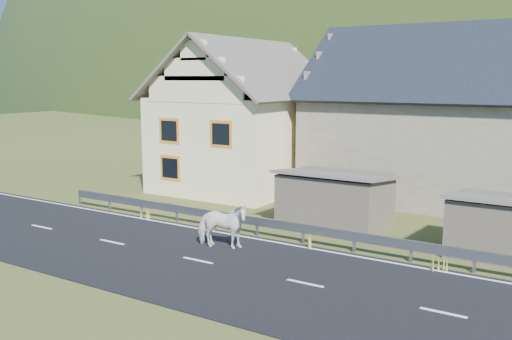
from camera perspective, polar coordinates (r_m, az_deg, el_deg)
The scene contains 10 objects.
ground at distance 17.20m, azimuth 4.94°, elevation -11.35°, with size 160.00×160.00×0.00m, color #37471E.
road at distance 17.19m, azimuth 4.95°, elevation -11.29°, with size 60.00×7.00×0.04m, color black.
lane_markings at distance 17.18m, azimuth 4.95°, elevation -11.21°, with size 60.00×6.60×0.01m, color silver.
guardrail at distance 20.21m, azimuth 9.80°, elevation -6.62°, with size 28.10×0.09×0.75m.
shed_left at distance 23.36m, azimuth 7.95°, elevation -3.06°, with size 4.30×3.30×2.40m, color #6D5F4F.
shed_right at distance 21.15m, azimuth 23.69°, elevation -5.34°, with size 3.80×2.90×2.20m, color #6D5F4F.
house_cream at distance 31.57m, azimuth -1.12°, elevation 6.18°, with size 7.80×9.80×8.30m.
house_stone_a at distance 30.53m, azimuth 16.47°, elevation 6.22°, with size 10.80×9.80×8.90m.
conifer_patch at distance 139.09m, azimuth 5.67°, elevation 9.17°, with size 76.00×50.00×28.00m, color black.
horse at distance 20.27m, azimuth -3.42°, elevation -5.56°, with size 1.96×0.89×1.66m, color silver.
Camera 1 is at (7.32, -14.34, 6.03)m, focal length 40.00 mm.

